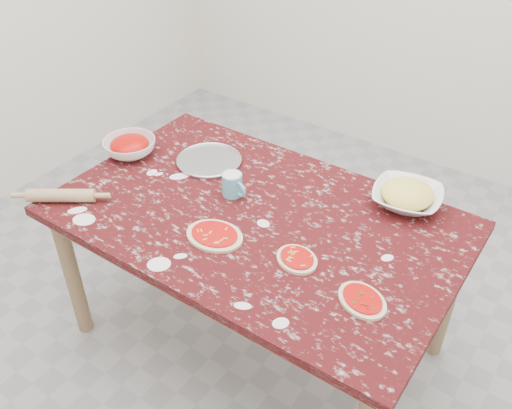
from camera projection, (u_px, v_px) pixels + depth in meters
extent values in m
plane|color=gray|center=(256.00, 338.00, 2.66)|extent=(4.00, 4.00, 0.00)
cube|color=#390B0D|center=(256.00, 218.00, 2.22)|extent=(1.60, 1.00, 0.04)
cube|color=#896F4D|center=(256.00, 230.00, 2.25)|extent=(1.50, 0.90, 0.08)
cylinder|color=#896F4D|center=(72.00, 275.00, 2.50)|extent=(0.07, 0.07, 0.71)
cylinder|color=#896F4D|center=(192.00, 187.00, 3.05)|extent=(0.07, 0.07, 0.71)
cylinder|color=#896F4D|center=(448.00, 296.00, 2.39)|extent=(0.07, 0.07, 0.71)
cylinder|color=#B2B2B7|center=(209.00, 161.00, 2.52)|extent=(0.35, 0.35, 0.01)
imported|color=white|center=(130.00, 147.00, 2.55)|extent=(0.30, 0.30, 0.07)
imported|color=white|center=(407.00, 198.00, 2.24)|extent=(0.32, 0.32, 0.07)
cylinder|color=#5CABC7|center=(232.00, 184.00, 2.29)|extent=(0.08, 0.08, 0.10)
torus|color=#5CABC7|center=(240.00, 189.00, 2.26)|extent=(0.07, 0.03, 0.07)
cylinder|color=silver|center=(232.00, 177.00, 2.27)|extent=(0.07, 0.07, 0.01)
ellipsoid|color=beige|center=(215.00, 236.00, 2.09)|extent=(0.24, 0.20, 0.01)
ellipsoid|color=red|center=(215.00, 234.00, 2.09)|extent=(0.20, 0.16, 0.00)
ellipsoid|color=beige|center=(297.00, 259.00, 1.99)|extent=(0.20, 0.18, 0.01)
ellipsoid|color=red|center=(297.00, 258.00, 1.98)|extent=(0.16, 0.15, 0.00)
ellipsoid|color=beige|center=(362.00, 301.00, 1.83)|extent=(0.22, 0.20, 0.01)
ellipsoid|color=red|center=(362.00, 299.00, 1.82)|extent=(0.18, 0.16, 0.00)
cylinder|color=tan|center=(61.00, 195.00, 2.26)|extent=(0.26, 0.20, 0.06)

